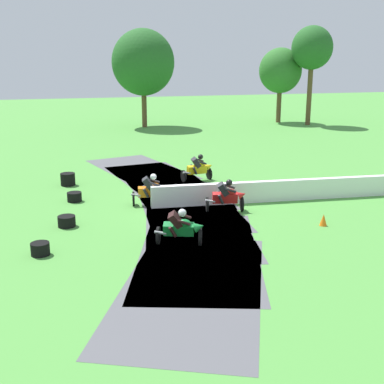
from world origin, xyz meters
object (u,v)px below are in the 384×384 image
Objects in this scene: motorcycle_lead_green at (181,228)px; tire_stack_far at (68,179)px; motorcycle_chase_red at (227,196)px; motorcycle_trailing_orange at (152,190)px; tire_stack_mid_b at (74,197)px; tire_stack_near at (40,249)px; tire_stack_mid_a at (67,221)px; motorcycle_fourth_yellow at (198,168)px; traffic_cone at (323,220)px.

tire_stack_far is at bearing 109.59° from motorcycle_lead_green.
motorcycle_chase_red is 8.59m from tire_stack_far.
motorcycle_trailing_orange is (-0.02, 4.85, 0.03)m from motorcycle_lead_green.
motorcycle_chase_red reaches higher than tire_stack_mid_b.
tire_stack_far is (1.15, 8.88, 0.10)m from tire_stack_near.
motorcycle_lead_green is 2.40× the size of tire_stack_far.
tire_stack_mid_a is at bearing -152.54° from motorcycle_trailing_orange.
tire_stack_near is at bearing -97.38° from tire_stack_far.
motorcycle_chase_red is 6.65m from tire_stack_mid_b.
motorcycle_trailing_orange is 2.46× the size of tire_stack_far.
motorcycle_fourth_yellow is at bearing 47.07° from tire_stack_near.
motorcycle_lead_green is at bearing -130.51° from motorcycle_chase_red.
motorcycle_lead_green reaches higher than tire_stack_mid_b.
tire_stack_near is 10.02m from traffic_cone.
tire_stack_mid_b is (-6.19, -2.16, -0.45)m from motorcycle_fourth_yellow.
tire_stack_mid_a is at bearing 139.89° from motorcycle_lead_green.
motorcycle_lead_green is 0.98× the size of motorcycle_trailing_orange.
motorcycle_trailing_orange reaches higher than motorcycle_chase_red.
motorcycle_lead_green is at bearing -5.26° from tire_stack_near.
tire_stack_mid_a is (-6.26, -0.14, -0.45)m from motorcycle_chase_red.
motorcycle_chase_red is 2.90× the size of tire_stack_near.
tire_stack_mid_b is at bearing -86.70° from tire_stack_far.
motorcycle_chase_red reaches higher than motorcycle_lead_green.
motorcycle_chase_red is 2.45× the size of tire_stack_far.
motorcycle_trailing_orange is at bearing 90.22° from motorcycle_lead_green.
motorcycle_trailing_orange is at bearing 45.00° from tire_stack_near.
traffic_cone is at bearing -41.81° from motorcycle_chase_red.
motorcycle_trailing_orange is 2.90× the size of tire_stack_near.
motorcycle_chase_red is 2.74× the size of tire_stack_mid_b.
tire_stack_mid_b is 0.89× the size of tire_stack_far.
motorcycle_chase_red is at bearing -93.91° from motorcycle_fourth_yellow.
tire_stack_mid_a is 1.03× the size of tire_stack_mid_b.
motorcycle_fourth_yellow is at bearing 70.20° from motorcycle_lead_green.
motorcycle_chase_red is at bearing 20.97° from tire_stack_near.
motorcycle_chase_red is at bearing 49.49° from motorcycle_lead_green.
tire_stack_mid_b is (1.32, 5.92, 0.00)m from tire_stack_near.
traffic_cone is at bearing -44.48° from tire_stack_far.
motorcycle_chase_red reaches higher than tire_stack_far.
tire_stack_near is (-4.46, 0.41, -0.43)m from motorcycle_lead_green.
motorcycle_fourth_yellow reaches higher than tire_stack_far.
motorcycle_trailing_orange reaches higher than tire_stack_mid_b.
tire_stack_near is at bearing -135.00° from motorcycle_trailing_orange.
tire_stack_far is (0.26, 6.28, 0.10)m from tire_stack_mid_a.
motorcycle_trailing_orange is 6.29m from tire_stack_near.
traffic_cone is (5.58, -4.27, -0.44)m from motorcycle_trailing_orange.
motorcycle_chase_red reaches higher than tire_stack_near.
motorcycle_trailing_orange is at bearing 27.46° from tire_stack_mid_a.
tire_stack_mid_b is at bearing 77.42° from tire_stack_near.
traffic_cone reaches higher than tire_stack_near.
tire_stack_mid_a is at bearing 71.08° from tire_stack_near.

